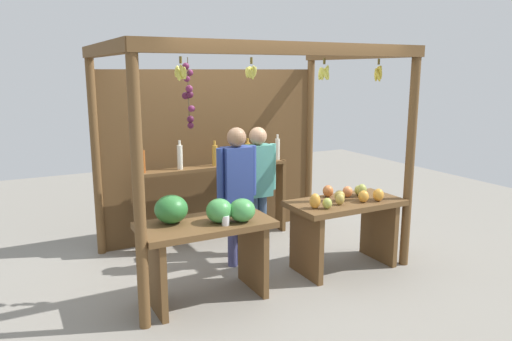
{
  "coord_description": "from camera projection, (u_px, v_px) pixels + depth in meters",
  "views": [
    {
      "loc": [
        -2.45,
        -4.86,
        2.19
      ],
      "look_at": [
        0.0,
        -0.2,
        1.1
      ],
      "focal_mm": 34.1,
      "sensor_mm": 36.0,
      "label": 1
    }
  ],
  "objects": [
    {
      "name": "bottle_shelf_unit",
      "position": [
        214.0,
        182.0,
        6.21
      ],
      "size": [
        2.01,
        0.22,
        1.36
      ],
      "color": "brown",
      "rests_on": "ground"
    },
    {
      "name": "vendor_man",
      "position": [
        237.0,
        184.0,
        5.4
      ],
      "size": [
        0.48,
        0.21,
        1.58
      ],
      "rotation": [
        0.0,
        0.0,
        0.13
      ],
      "color": "#414273",
      "rests_on": "ground"
    },
    {
      "name": "vendor_woman",
      "position": [
        258.0,
        180.0,
        5.74
      ],
      "size": [
        0.48,
        0.21,
        1.55
      ],
      "rotation": [
        0.0,
        0.0,
        0.05
      ],
      "color": "#394F6D",
      "rests_on": "ground"
    },
    {
      "name": "fruit_counter_right",
      "position": [
        345.0,
        217.0,
        5.39
      ],
      "size": [
        1.27,
        0.64,
        0.94
      ],
      "color": "brown",
      "rests_on": "ground"
    },
    {
      "name": "ground_plane",
      "position": [
        248.0,
        258.0,
        5.78
      ],
      "size": [
        12.0,
        12.0,
        0.0
      ],
      "primitive_type": "plane",
      "color": "gray",
      "rests_on": "ground"
    },
    {
      "name": "fruit_counter_left",
      "position": [
        205.0,
        232.0,
        4.62
      ],
      "size": [
        1.27,
        0.64,
        1.05
      ],
      "color": "brown",
      "rests_on": "ground"
    },
    {
      "name": "market_stall",
      "position": [
        230.0,
        135.0,
        5.89
      ],
      "size": [
        3.13,
        2.09,
        2.45
      ],
      "color": "brown",
      "rests_on": "ground"
    }
  ]
}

